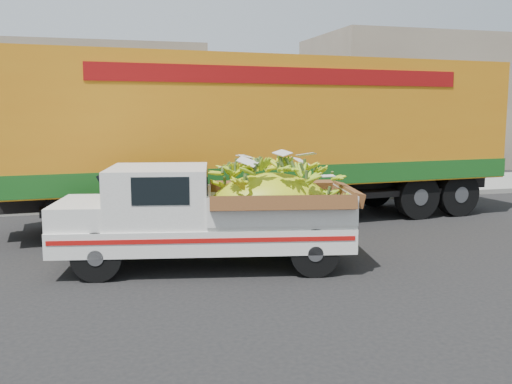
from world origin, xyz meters
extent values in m
plane|color=black|center=(0.00, 0.00, 0.00)|extent=(100.00, 100.00, 0.00)
cube|color=gray|center=(0.00, 6.75, 0.07)|extent=(60.00, 0.25, 0.15)
cube|color=gray|center=(0.00, 8.85, 0.07)|extent=(60.00, 4.00, 0.14)
cube|color=gray|center=(14.00, 15.75, 3.00)|extent=(14.00, 6.00, 6.00)
cylinder|color=black|center=(-3.02, 0.34, 0.39)|extent=(0.81, 0.38, 0.78)
cylinder|color=black|center=(-2.73, 1.81, 0.39)|extent=(0.81, 0.38, 0.78)
cylinder|color=black|center=(0.30, -0.34, 0.39)|extent=(0.81, 0.38, 0.78)
cylinder|color=black|center=(0.60, 1.13, 0.39)|extent=(0.81, 0.38, 0.78)
cube|color=silver|center=(-1.26, 0.75, 0.57)|extent=(5.08, 2.67, 0.40)
cube|color=#A50F0C|center=(-1.44, -0.11, 0.64)|extent=(4.64, 0.95, 0.07)
cube|color=silver|center=(-3.59, 1.22, 0.46)|extent=(0.44, 1.70, 0.14)
cube|color=silver|center=(-3.20, 1.14, 0.96)|extent=(1.18, 1.78, 0.37)
cube|color=silver|center=(-1.99, 0.90, 1.23)|extent=(1.89, 1.96, 0.92)
cube|color=black|center=(-2.06, 0.05, 1.41)|extent=(0.86, 0.18, 0.43)
cube|color=silver|center=(-0.06, 0.50, 1.03)|extent=(2.66, 2.18, 0.52)
ellipsoid|color=yellow|center=(-0.16, 0.52, 0.92)|extent=(2.37, 1.79, 1.31)
cylinder|color=black|center=(5.71, 3.65, 0.55)|extent=(1.12, 0.40, 1.10)
cylinder|color=black|center=(5.57, 5.64, 0.55)|extent=(1.12, 0.40, 1.10)
cylinder|color=black|center=(4.52, 3.56, 0.55)|extent=(1.12, 0.40, 1.10)
cylinder|color=black|center=(4.37, 5.55, 0.55)|extent=(1.12, 0.40, 1.10)
cylinder|color=black|center=(-3.46, 2.97, 0.55)|extent=(1.12, 0.40, 1.10)
cylinder|color=black|center=(-3.61, 4.96, 0.55)|extent=(1.12, 0.40, 1.10)
cube|color=black|center=(0.95, 4.30, 0.78)|extent=(12.04, 1.89, 0.36)
cube|color=orange|center=(0.95, 4.30, 2.38)|extent=(11.91, 3.37, 2.84)
cube|color=#175318|center=(0.95, 4.30, 1.21)|extent=(11.97, 3.39, 0.45)
cube|color=maroon|center=(1.05, 3.04, 3.35)|extent=(8.38, 0.64, 0.35)
camera|label=1|loc=(-3.00, -8.54, 2.61)|focal=40.00mm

